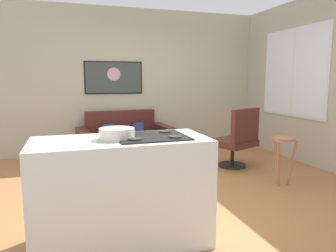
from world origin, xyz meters
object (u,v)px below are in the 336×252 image
(coffee_table, at_px, (135,147))
(mixing_bowl, at_px, (117,134))
(bar_stool, at_px, (283,149))
(armchair, at_px, (237,139))
(couch, at_px, (125,142))
(wall_painting, at_px, (114,78))

(coffee_table, relative_size, mixing_bowl, 3.16)
(bar_stool, bearing_deg, mixing_bowl, -159.40)
(armchair, height_order, mixing_bowl, mixing_bowl)
(mixing_bowl, bearing_deg, couch, 78.96)
(couch, xyz_separation_m, wall_painting, (-0.12, 0.42, 1.19))
(bar_stool, xyz_separation_m, wall_painting, (-1.87, 2.69, 0.97))
(mixing_bowl, bearing_deg, armchair, 39.51)
(coffee_table, xyz_separation_m, bar_stool, (1.78, -1.18, 0.09))
(bar_stool, height_order, mixing_bowl, mixing_bowl)
(wall_painting, bearing_deg, bar_stool, -55.19)
(coffee_table, relative_size, armchair, 0.95)
(couch, bearing_deg, coffee_table, -91.89)
(couch, relative_size, wall_painting, 1.59)
(couch, distance_m, mixing_bowl, 3.30)
(wall_painting, bearing_deg, mixing_bowl, -97.88)
(couch, distance_m, wall_painting, 1.27)
(coffee_table, height_order, armchair, armchair)
(couch, relative_size, bar_stool, 2.69)
(bar_stool, bearing_deg, armchair, 99.41)
(mixing_bowl, distance_m, wall_painting, 3.64)
(coffee_table, relative_size, bar_stool, 1.42)
(coffee_table, relative_size, wall_painting, 0.84)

